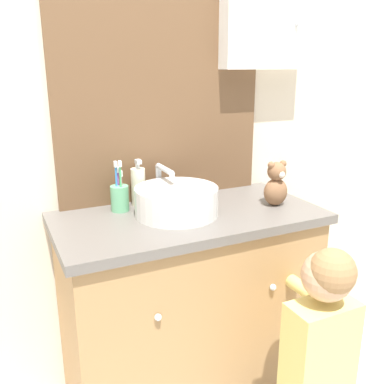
{
  "coord_description": "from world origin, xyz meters",
  "views": [
    {
      "loc": [
        -0.65,
        -1.03,
        1.41
      ],
      "look_at": [
        -0.01,
        0.3,
        0.97
      ],
      "focal_mm": 40.0,
      "sensor_mm": 36.0,
      "label": 1
    }
  ],
  "objects_px": {
    "child_figure": "(319,354)",
    "soap_dispenser": "(138,186)",
    "toothbrush_holder": "(120,197)",
    "sink_basin": "(176,200)",
    "teddy_bear": "(276,184)"
  },
  "relations": [
    {
      "from": "soap_dispenser",
      "to": "toothbrush_holder",
      "type": "bearing_deg",
      "value": -156.52
    },
    {
      "from": "child_figure",
      "to": "soap_dispenser",
      "type": "bearing_deg",
      "value": 119.17
    },
    {
      "from": "toothbrush_holder",
      "to": "child_figure",
      "type": "bearing_deg",
      "value": -53.85
    },
    {
      "from": "toothbrush_holder",
      "to": "soap_dispenser",
      "type": "xyz_separation_m",
      "value": [
        0.09,
        0.04,
        0.02
      ]
    },
    {
      "from": "sink_basin",
      "to": "soap_dispenser",
      "type": "relative_size",
      "value": 1.92
    },
    {
      "from": "child_figure",
      "to": "toothbrush_holder",
      "type": "bearing_deg",
      "value": 126.15
    },
    {
      "from": "child_figure",
      "to": "teddy_bear",
      "type": "relative_size",
      "value": 4.9
    },
    {
      "from": "soap_dispenser",
      "to": "child_figure",
      "type": "relative_size",
      "value": 0.21
    },
    {
      "from": "sink_basin",
      "to": "teddy_bear",
      "type": "distance_m",
      "value": 0.41
    },
    {
      "from": "sink_basin",
      "to": "teddy_bear",
      "type": "relative_size",
      "value": 1.98
    },
    {
      "from": "soap_dispenser",
      "to": "teddy_bear",
      "type": "bearing_deg",
      "value": -25.96
    },
    {
      "from": "toothbrush_holder",
      "to": "child_figure",
      "type": "distance_m",
      "value": 0.89
    },
    {
      "from": "sink_basin",
      "to": "teddy_bear",
      "type": "height_order",
      "value": "teddy_bear"
    },
    {
      "from": "sink_basin",
      "to": "soap_dispenser",
      "type": "bearing_deg",
      "value": 117.91
    },
    {
      "from": "sink_basin",
      "to": "teddy_bear",
      "type": "bearing_deg",
      "value": -9.72
    }
  ]
}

